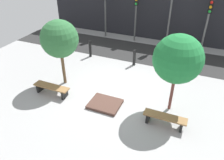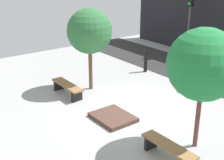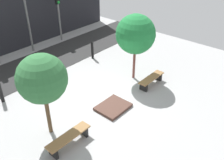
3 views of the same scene
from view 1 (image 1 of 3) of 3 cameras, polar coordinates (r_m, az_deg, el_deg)
name	(u,v)px [view 1 (image 1 of 3)]	position (r m, az deg, el deg)	size (l,w,h in m)	color
ground_plane	(114,93)	(10.35, 0.47, -3.38)	(18.00, 18.00, 0.00)	#9D9D9D
road_strip	(142,53)	(14.31, 7.94, 7.04)	(18.00, 3.01, 0.01)	#292929
building_facade	(156,10)	(16.24, 11.44, 17.50)	(16.20, 0.50, 4.11)	black
bench_left	(52,88)	(10.49, -15.48, -2.09)	(1.74, 0.44, 0.44)	black
bench_right	(165,119)	(8.74, 13.64, -9.76)	(1.65, 0.41, 0.44)	black
planter_bed	(105,104)	(9.59, -1.84, -6.26)	(1.35, 1.10, 0.13)	#4D332B
tree_behind_left_bench	(59,39)	(10.31, -13.56, 10.35)	(1.73, 1.73, 3.21)	brown
tree_behind_right_bench	(178,59)	(8.51, 16.81, 5.25)	(1.89, 1.89, 3.31)	brown
bollard_far_left	(90,49)	(13.57, -5.73, 8.12)	(0.16, 0.16, 1.03)	black
bollard_left	(134,57)	(12.58, 5.84, 5.87)	(0.17, 0.17, 0.95)	black
bollard_center	(186,66)	(12.15, 18.71, 3.42)	(0.15, 0.15, 1.02)	black
traffic_light_west	(105,4)	(16.23, -1.82, 19.28)	(0.28, 0.27, 3.44)	#494949
traffic_light_mid_west	(136,9)	(15.47, 6.29, 18.01)	(0.28, 0.27, 3.26)	#4C4C4C
traffic_light_mid_east	(172,3)	(14.86, 15.29, 18.77)	(0.28, 0.27, 4.13)	#5A5A5A
traffic_light_east	(208,17)	(14.86, 23.86, 14.87)	(0.28, 0.27, 3.22)	slate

